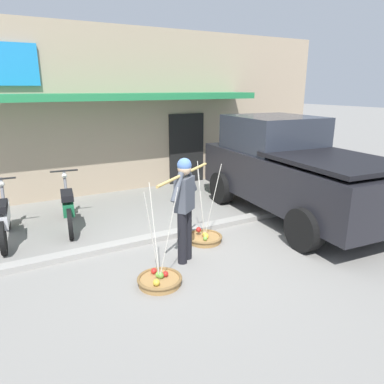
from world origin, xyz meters
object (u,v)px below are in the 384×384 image
at_px(motorcycle_nearest_shop, 3,218).
at_px(parked_truck, 290,169).
at_px(fruit_vendor, 185,203).
at_px(motorcycle_second_in_row, 68,206).
at_px(fruit_basket_left_side, 160,280).
at_px(fruit_basket_right_side, 204,238).

xyz_separation_m(motorcycle_nearest_shop, parked_truck, (5.55, -1.36, 0.58)).
bearing_deg(fruit_vendor, parked_truck, 16.19).
height_order(motorcycle_second_in_row, parked_truck, parked_truck).
bearing_deg(parked_truck, motorcycle_nearest_shop, 166.21).
xyz_separation_m(fruit_basket_left_side, parked_truck, (3.70, 1.37, 0.96)).
height_order(fruit_basket_left_side, motorcycle_nearest_shop, fruit_basket_left_side).
bearing_deg(fruit_vendor, motorcycle_nearest_shop, 138.25).
distance_m(fruit_vendor, motorcycle_second_in_row, 2.79).
bearing_deg(motorcycle_second_in_row, fruit_basket_left_side, -76.17).
xyz_separation_m(fruit_basket_right_side, parked_truck, (2.38, 0.39, 0.95)).
bearing_deg(motorcycle_second_in_row, parked_truck, -18.69).
bearing_deg(fruit_basket_right_side, fruit_vendor, -143.57).
height_order(motorcycle_nearest_shop, parked_truck, parked_truck).
bearing_deg(motorcycle_second_in_row, fruit_vendor, -60.02).
relative_size(fruit_basket_right_side, parked_truck, 0.30).
xyz_separation_m(motorcycle_nearest_shop, motorcycle_second_in_row, (1.15, 0.13, 0.00)).
xyz_separation_m(fruit_basket_right_side, motorcycle_second_in_row, (-2.03, 1.88, 0.38)).
bearing_deg(fruit_basket_left_side, parked_truck, 20.32).
relative_size(fruit_basket_right_side, motorcycle_second_in_row, 0.80).
distance_m(fruit_basket_left_side, parked_truck, 4.06).
distance_m(fruit_vendor, fruit_basket_right_side, 1.22).
distance_m(motorcycle_nearest_shop, motorcycle_second_in_row, 1.15).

